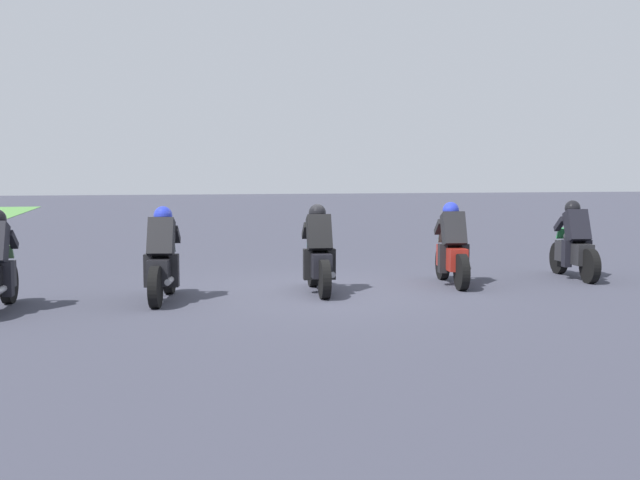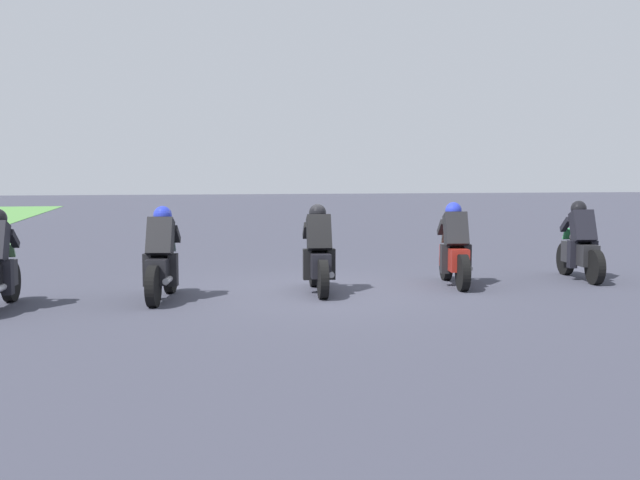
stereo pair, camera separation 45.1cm
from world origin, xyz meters
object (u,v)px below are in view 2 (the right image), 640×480
rider_lane_b (454,251)px  rider_lane_d (162,261)px  rider_lane_a (580,247)px  rider_lane_c (318,256)px

rider_lane_b → rider_lane_d: (-0.60, 5.20, 0.00)m
rider_lane_a → rider_lane_d: size_ratio=1.01×
rider_lane_d → rider_lane_c: bearing=-73.4°
rider_lane_b → rider_lane_c: (-0.34, 2.58, 0.00)m
rider_lane_c → rider_lane_a: bearing=-78.5°
rider_lane_b → rider_lane_d: same height
rider_lane_b → rider_lane_d: 5.23m
rider_lane_a → rider_lane_b: same height
rider_lane_a → rider_lane_c: 5.26m
rider_lane_c → rider_lane_d: (-0.26, 2.62, 0.00)m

